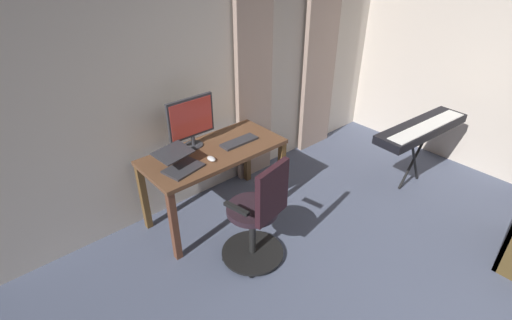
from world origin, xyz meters
TOP-DOWN VIEW (x-y plane):
  - back_room_partition at (0.00, -2.69)m, footprint 4.91×0.10m
  - curtain_left_panel at (-1.40, -2.58)m, footprint 0.55×0.06m
  - curtain_right_panel at (-0.32, -2.58)m, footprint 0.48×0.06m
  - desk at (0.50, -2.22)m, footprint 1.37×0.64m
  - office_chair at (0.62, -1.46)m, footprint 0.56×0.56m
  - computer_monitor at (0.60, -2.43)m, footprint 0.48×0.18m
  - computer_keyboard at (0.23, -2.17)m, footprint 0.39×0.13m
  - laptop at (0.91, -2.16)m, footprint 0.38×0.39m
  - computer_mouse at (0.63, -2.08)m, footprint 0.06×0.10m
  - piano_keyboard at (-1.50, -1.18)m, footprint 1.28×0.41m

SIDE VIEW (x-z plane):
  - office_chair at x=0.62m, z-range -0.04..0.99m
  - desk at x=0.50m, z-range 0.27..1.03m
  - piano_keyboard at x=-1.50m, z-range 0.32..1.10m
  - computer_keyboard at x=0.23m, z-range 0.76..0.78m
  - computer_mouse at x=0.63m, z-range 0.76..0.79m
  - laptop at x=0.91m, z-range 0.73..0.89m
  - computer_monitor at x=0.60m, z-range 0.79..1.28m
  - curtain_left_panel at x=-1.40m, z-range 0.00..2.36m
  - curtain_right_panel at x=-0.32m, z-range 0.00..2.36m
  - back_room_partition at x=0.00m, z-range 0.00..2.73m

